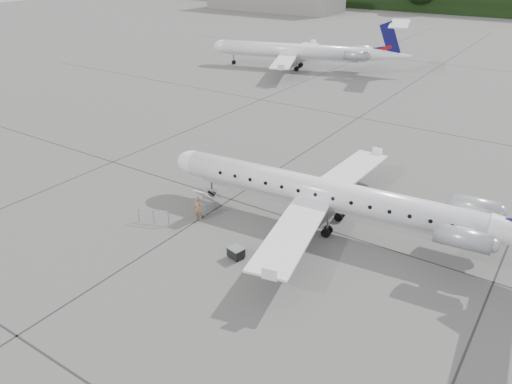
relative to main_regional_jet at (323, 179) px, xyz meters
The scene contains 7 objects.
ground 4.84m from the main_regional_jet, 97.01° to the right, with size 320.00×320.00×0.00m, color #61615E.
main_regional_jet is the anchor object (origin of this frame).
airstair 8.44m from the main_regional_jet, 159.00° to the right, with size 0.85×2.39×2.14m, color white, non-canonical shape.
passenger 8.94m from the main_regional_jet, 150.31° to the right, with size 0.64×0.42×1.76m, color #936C50.
safety_railing 11.99m from the main_regional_jet, 147.10° to the right, with size 2.20×0.08×1.00m, color gray, non-canonical shape.
baggage_cart 7.73m from the main_regional_jet, 109.72° to the right, with size 0.92×0.75×0.80m, color black, non-canonical shape.
bg_regional_left 49.01m from the main_regional_jet, 122.44° to the left, with size 29.17×21.00×7.65m, color white, non-canonical shape.
Camera 1 is at (13.48, -24.14, 17.40)m, focal length 35.00 mm.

